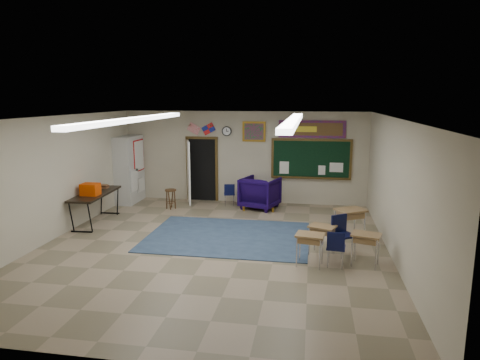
% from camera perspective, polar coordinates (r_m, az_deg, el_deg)
% --- Properties ---
extents(floor, '(9.00, 9.00, 0.00)m').
position_cam_1_polar(floor, '(10.14, -3.63, -8.89)').
color(floor, gray).
rests_on(floor, ground).
extents(back_wall, '(8.00, 0.04, 3.00)m').
position_cam_1_polar(back_wall, '(14.09, 0.46, 3.06)').
color(back_wall, '#ADA48C').
rests_on(back_wall, floor).
extents(front_wall, '(8.00, 0.04, 3.00)m').
position_cam_1_polar(front_wall, '(5.61, -14.47, -9.63)').
color(front_wall, '#ADA48C').
rests_on(front_wall, floor).
extents(left_wall, '(0.04, 9.00, 3.00)m').
position_cam_1_polar(left_wall, '(11.33, -23.84, 0.17)').
color(left_wall, '#ADA48C').
rests_on(left_wall, floor).
extents(right_wall, '(0.04, 9.00, 3.00)m').
position_cam_1_polar(right_wall, '(9.64, 20.08, -1.31)').
color(right_wall, '#ADA48C').
rests_on(right_wall, floor).
extents(ceiling, '(8.00, 9.00, 0.04)m').
position_cam_1_polar(ceiling, '(9.54, -3.85, 8.31)').
color(ceiling, silver).
rests_on(ceiling, back_wall).
extents(area_rug, '(4.00, 3.00, 0.02)m').
position_cam_1_polar(area_rug, '(10.83, -1.62, -7.49)').
color(area_rug, '#374E69').
rests_on(area_rug, floor).
extents(fluorescent_strips, '(3.86, 6.00, 0.10)m').
position_cam_1_polar(fluorescent_strips, '(9.55, -3.85, 7.95)').
color(fluorescent_strips, white).
rests_on(fluorescent_strips, ceiling).
extents(doorway, '(1.10, 0.89, 2.16)m').
position_cam_1_polar(doorway, '(14.32, -5.58, 1.34)').
color(doorway, black).
rests_on(doorway, back_wall).
extents(chalkboard, '(2.55, 0.14, 1.30)m').
position_cam_1_polar(chalkboard, '(13.88, 9.45, 2.64)').
color(chalkboard, '#503A16').
rests_on(chalkboard, back_wall).
extents(bulletin_board, '(2.10, 0.05, 0.55)m').
position_cam_1_polar(bulletin_board, '(13.78, 9.58, 6.70)').
color(bulletin_board, '#AD1B0E').
rests_on(bulletin_board, back_wall).
extents(framed_art_print, '(0.75, 0.05, 0.65)m').
position_cam_1_polar(framed_art_print, '(13.91, 1.88, 6.47)').
color(framed_art_print, olive).
rests_on(framed_art_print, back_wall).
extents(wall_clock, '(0.32, 0.05, 0.32)m').
position_cam_1_polar(wall_clock, '(14.06, -1.78, 6.52)').
color(wall_clock, black).
rests_on(wall_clock, back_wall).
extents(wall_flags, '(1.16, 0.06, 0.70)m').
position_cam_1_polar(wall_flags, '(14.21, -5.20, 7.06)').
color(wall_flags, red).
rests_on(wall_flags, back_wall).
extents(storage_cabinet, '(0.59, 1.25, 2.20)m').
position_cam_1_polar(storage_cabinet, '(14.59, -14.52, 1.38)').
color(storage_cabinet, beige).
rests_on(storage_cabinet, floor).
extents(wingback_armchair, '(1.34, 1.36, 0.99)m').
position_cam_1_polar(wingback_armchair, '(13.44, 2.68, -1.71)').
color(wingback_armchair, '#110533').
rests_on(wingback_armchair, floor).
extents(student_chair_reading, '(0.44, 0.44, 0.73)m').
position_cam_1_polar(student_chair_reading, '(13.78, -1.43, -1.93)').
color(student_chair_reading, black).
rests_on(student_chair_reading, floor).
extents(student_chair_desk_a, '(0.43, 0.43, 0.78)m').
position_cam_1_polar(student_chair_desk_a, '(9.10, 12.67, -8.88)').
color(student_chair_desk_a, black).
rests_on(student_chair_desk_a, floor).
extents(student_chair_desk_b, '(0.61, 0.61, 0.89)m').
position_cam_1_polar(student_chair_desk_b, '(9.73, 13.67, -7.28)').
color(student_chair_desk_b, black).
rests_on(student_chair_desk_b, floor).
extents(student_desk_front_left, '(0.67, 0.59, 0.67)m').
position_cam_1_polar(student_desk_front_left, '(9.70, 10.87, -7.66)').
color(student_desk_front_left, olive).
rests_on(student_desk_front_left, floor).
extents(student_desk_front_right, '(0.83, 0.77, 0.80)m').
position_cam_1_polar(student_desk_front_right, '(10.70, 14.46, -5.63)').
color(student_desk_front_right, olive).
rests_on(student_desk_front_right, floor).
extents(student_desk_back_left, '(0.63, 0.51, 0.68)m').
position_cam_1_polar(student_desk_back_left, '(9.04, 9.28, -8.94)').
color(student_desk_back_left, olive).
rests_on(student_desk_back_left, floor).
extents(student_desk_back_right, '(0.67, 0.57, 0.69)m').
position_cam_1_polar(student_desk_back_right, '(9.29, 16.39, -8.68)').
color(student_desk_back_right, olive).
rests_on(student_desk_back_right, floor).
extents(folding_table, '(0.80, 2.09, 1.17)m').
position_cam_1_polar(folding_table, '(12.53, -18.66, -3.36)').
color(folding_table, black).
rests_on(folding_table, floor).
extents(wooden_stool, '(0.35, 0.35, 0.62)m').
position_cam_1_polar(wooden_stool, '(13.55, -9.21, -2.49)').
color(wooden_stool, '#4C3216').
rests_on(wooden_stool, floor).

